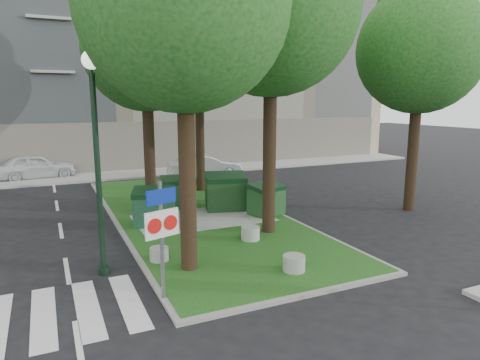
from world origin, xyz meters
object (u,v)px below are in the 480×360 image
dumpster_d (266,199)px  traffic_sign_pole (161,226)px  dumpster_b (179,192)px  car_silver (205,167)px  car_white (36,166)px  litter_bin (211,182)px  tree_median_mid (147,36)px  bollard_right (294,263)px  tree_street_right (422,38)px  bollard_left (159,254)px  bollard_mid (250,233)px  dumpster_a (154,207)px  street_lamp (96,138)px  tree_median_far (199,19)px  dumpster_c (226,192)px

dumpster_d → traffic_sign_pole: (-5.57, -5.43, 1.09)m
dumpster_b → car_silver: (3.47, 6.27, -0.04)m
car_white → litter_bin: bearing=-140.1°
tree_median_mid → bollard_right: tree_median_mid is taller
dumpster_d → tree_street_right: bearing=-29.8°
tree_median_mid → tree_street_right: bearing=-21.8°
car_white → car_silver: car_white is taller
bollard_left → bollard_mid: size_ratio=0.87×
bollard_left → litter_bin: size_ratio=0.69×
bollard_left → car_silver: size_ratio=0.12×
dumpster_a → bollard_mid: bearing=-31.9°
dumpster_d → street_lamp: (-6.61, -3.21, 2.90)m
tree_street_right → litter_bin: tree_street_right is taller
dumpster_b → bollard_right: (0.73, -8.07, -0.41)m
bollard_left → bollard_right: (3.05, -2.22, 0.02)m
tree_median_far → bollard_mid: bearing=-98.8°
dumpster_b → car_silver: size_ratio=0.35×
litter_bin → street_lamp: bearing=-126.4°
bollard_mid → street_lamp: size_ratio=0.10×
tree_median_mid → dumpster_a: tree_median_mid is taller
tree_median_far → traffic_sign_pole: (-4.86, -10.96, -6.51)m
dumpster_b → bollard_left: (-2.33, -5.84, -0.43)m
street_lamp → dumpster_a: bearing=57.9°
dumpster_d → bollard_left: (-5.10, -3.15, -0.41)m
dumpster_d → tree_median_mid: bearing=131.0°
bollard_mid → litter_bin: 8.16m
tree_median_mid → dumpster_d: bearing=-32.8°
litter_bin → tree_median_mid: bearing=-141.8°
tree_street_right → dumpster_c: 9.92m
tree_street_right → dumpster_a: tree_street_right is taller
dumpster_a → street_lamp: size_ratio=0.30×
tree_median_far → bollard_mid: (-1.25, -8.10, -7.99)m
dumpster_c → litter_bin: dumpster_c is taller
tree_median_mid → bollard_mid: bearing=-69.1°
bollard_mid → car_silver: (2.66, 11.55, 0.37)m
tree_median_mid → tree_median_far: bearing=43.2°
street_lamp → car_silver: size_ratio=1.34×
bollard_left → litter_bin: 9.82m
tree_street_right → car_silver: (-5.39, 10.44, -6.28)m
car_silver → dumpster_a: bearing=154.0°
tree_median_mid → litter_bin: tree_median_mid is taller
dumpster_d → car_white: (-8.36, 12.97, 0.03)m
tree_street_right → dumpster_d: 8.86m
bollard_right → bollard_mid: bollard_mid is taller
dumpster_b → traffic_sign_pole: size_ratio=0.54×
car_white → tree_median_far: bearing=-141.2°
bollard_right → traffic_sign_pole: traffic_sign_pole is taller
dumpster_c → dumpster_b: bearing=154.8°
bollard_right → bollard_mid: (0.08, 2.79, 0.00)m
litter_bin → car_silver: car_silver is taller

